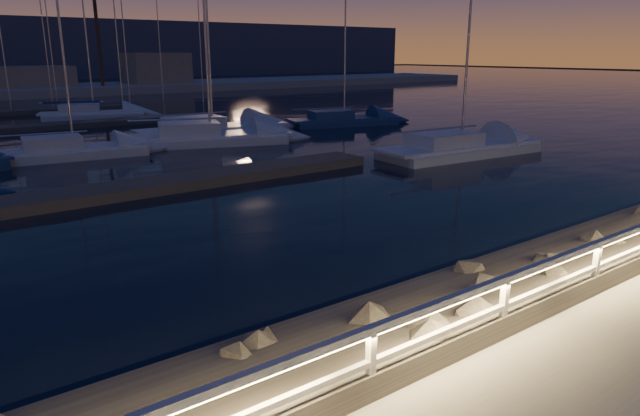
# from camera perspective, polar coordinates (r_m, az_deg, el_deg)

# --- Properties ---
(ground) EXTENTS (400.00, 400.00, 0.00)m
(ground) POSITION_cam_1_polar(r_m,az_deg,el_deg) (9.72, 14.11, -13.69)
(ground) COLOR #A49F94
(ground) RESTS_ON ground
(harbor_water) EXTENTS (400.00, 440.00, 0.60)m
(harbor_water) POSITION_cam_1_polar(r_m,az_deg,el_deg) (37.45, -26.19, 5.18)
(harbor_water) COLOR black
(harbor_water) RESTS_ON ground
(guard_rail) EXTENTS (44.11, 0.12, 1.06)m
(guard_rail) POSITION_cam_1_polar(r_m,az_deg,el_deg) (9.32, 14.15, -9.66)
(guard_rail) COLOR white
(guard_rail) RESTS_ON ground
(riprap) EXTENTS (36.37, 1.92, 1.19)m
(riprap) POSITION_cam_1_polar(r_m,az_deg,el_deg) (9.84, 9.93, -13.24)
(riprap) COLOR #615C53
(riprap) RESTS_ON ground
(floating_docks) EXTENTS (22.00, 36.00, 0.40)m
(floating_docks) POSITION_cam_1_polar(r_m,az_deg,el_deg) (38.62, -26.67, 6.24)
(floating_docks) COLOR #5A524B
(floating_docks) RESTS_ON ground
(sailboat_c) EXTENTS (9.70, 5.66, 15.93)m
(sailboat_c) POSITION_cam_1_polar(r_m,az_deg,el_deg) (34.16, -11.33, 7.04)
(sailboat_c) COLOR silver
(sailboat_c) RESTS_ON ground
(sailboat_d) EXTENTS (10.06, 3.79, 16.64)m
(sailboat_d) POSITION_cam_1_polar(r_m,az_deg,el_deg) (30.63, 13.60, 5.96)
(sailboat_d) COLOR silver
(sailboat_d) RESTS_ON ground
(sailboat_f) EXTENTS (7.74, 3.15, 12.82)m
(sailboat_f) POSITION_cam_1_polar(r_m,az_deg,el_deg) (31.72, -23.75, 5.34)
(sailboat_f) COLOR silver
(sailboat_f) RESTS_ON ground
(sailboat_h) EXTENTS (8.66, 4.65, 14.12)m
(sailboat_h) POSITION_cam_1_polar(r_m,az_deg,el_deg) (42.40, 2.15, 8.82)
(sailboat_h) COLOR navy
(sailboat_h) RESTS_ON ground
(sailboat_k) EXTENTS (8.53, 4.91, 14.00)m
(sailboat_k) POSITION_cam_1_polar(r_m,az_deg,el_deg) (50.21, -21.91, 8.78)
(sailboat_k) COLOR silver
(sailboat_k) RESTS_ON ground
(sailboat_l) EXTENTS (9.94, 3.31, 16.62)m
(sailboat_l) POSITION_cam_1_polar(r_m,az_deg,el_deg) (37.59, -11.06, 7.78)
(sailboat_l) COLOR silver
(sailboat_l) RESTS_ON ground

